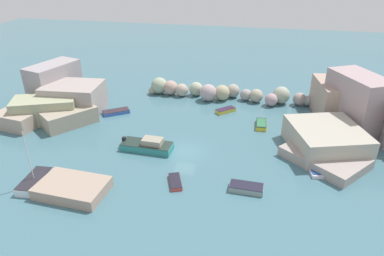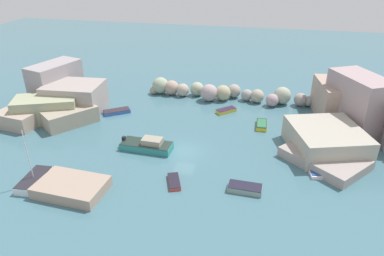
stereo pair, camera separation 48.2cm
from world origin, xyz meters
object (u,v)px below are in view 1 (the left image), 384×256
Objects in this scene: moored_boat_7 at (175,182)px; stone_dock at (73,188)px; moored_boat_0 at (116,112)px; moored_boat_5 at (315,170)px; moored_boat_1 at (261,124)px; moored_boat_6 at (226,110)px; moored_boat_4 at (148,146)px; moored_boat_3 at (246,188)px; moored_boat_2 at (35,181)px.

stone_dock is at bearing 89.68° from moored_boat_7.
moored_boat_0 is 1.42× the size of moored_boat_5.
moored_boat_0 is 1.28× the size of moored_boat_1.
moored_boat_6 is at bearing 60.94° from stone_dock.
moored_boat_0 is at bearing 100.10° from stone_dock.
moored_boat_6 is at bearing 158.54° from moored_boat_0.
stone_dock is at bearing 65.01° from moored_boat_0.
moored_boat_4 is at bearing 15.19° from moored_boat_6.
moored_boat_0 is 1.33× the size of moored_boat_6.
moored_boat_3 is at bearing 174.98° from moored_boat_1.
stone_dock reaches higher than moored_boat_5.
stone_dock is 2.22× the size of moored_boat_6.
moored_boat_7 is at bearing 150.25° from moored_boat_1.
moored_boat_7 is at bearing 4.65° from moored_boat_3.
moored_boat_3 is 1.21× the size of moored_boat_5.
moored_boat_7 is (-7.38, -0.32, -0.12)m from moored_boat_3.
moored_boat_5 is (24.30, 8.85, -0.36)m from stone_dock.
moored_boat_4 reaches higher than moored_boat_6.
stone_dock is 1.66× the size of moored_boat_0.
moored_boat_1 is 1.04× the size of moored_boat_6.
moored_boat_3 reaches higher than moored_boat_7.
moored_boat_5 is at bearing -143.73° from moored_boat_3.
moored_boat_4 is 15.39m from moored_boat_6.
moored_boat_2 is 13.11m from moored_boat_4.
moored_boat_3 is 7.39m from moored_boat_7.
moored_boat_3 is at bearing 108.72° from moored_boat_0.
stone_dock reaches higher than moored_boat_3.
stone_dock is at bearing 80.93° from moored_boat_2.
moored_boat_3 reaches higher than moored_boat_1.
moored_boat_1 reaches higher than moored_boat_5.
moored_boat_4 reaches higher than moored_boat_7.
moored_boat_5 is (27.68, -10.08, -0.05)m from moored_boat_0.
moored_boat_5 is (7.21, 4.89, -0.11)m from moored_boat_3.
moored_boat_6 reaches higher than moored_boat_5.
moored_boat_1 is at bearing -49.54° from moored_boat_7.
moored_boat_4 is at bearing -102.57° from moored_boat_5.
moored_boat_2 is 2.05× the size of moored_boat_6.
moored_boat_7 is (14.28, 3.23, -0.24)m from moored_boat_2.
moored_boat_1 is at bearing -91.80° from moored_boat_3.
moored_boat_2 is at bearing -132.84° from moored_boat_4.
moored_boat_6 reaches higher than moored_boat_0.
moored_boat_3 is (21.66, 3.55, -0.13)m from moored_boat_2.
moored_boat_6 is (-4.41, 18.86, -0.04)m from moored_boat_3.
moored_boat_0 is 18.57m from moored_boat_2.
moored_boat_5 is at bearing 86.11° from moored_boat_6.
moored_boat_3 is 8.71m from moored_boat_5.
moored_boat_3 is at bearing 95.35° from moored_boat_2.
stone_dock is 2.20× the size of moored_boat_7.
stone_dock is 19.23m from moored_boat_0.
moored_boat_3 is at bearing 13.05° from stone_dock.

